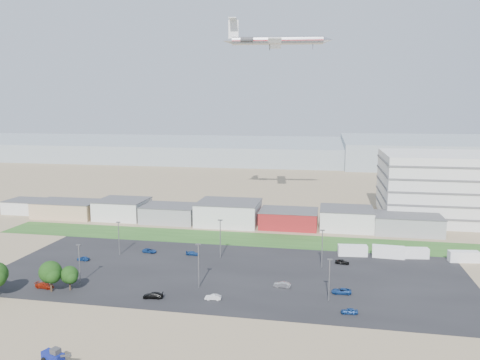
% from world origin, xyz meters
% --- Properties ---
extents(ground, '(700.00, 700.00, 0.00)m').
position_xyz_m(ground, '(0.00, 0.00, 0.00)').
color(ground, '#8B7858').
rests_on(ground, ground).
extents(parking_lot, '(120.00, 50.00, 0.01)m').
position_xyz_m(parking_lot, '(5.00, 20.00, 0.01)').
color(parking_lot, black).
rests_on(parking_lot, ground).
extents(grass_strip, '(160.00, 16.00, 0.02)m').
position_xyz_m(grass_strip, '(0.00, 52.00, 0.01)').
color(grass_strip, '#26501E').
rests_on(grass_strip, ground).
extents(hills_backdrop, '(700.00, 200.00, 9.00)m').
position_xyz_m(hills_backdrop, '(40.00, 315.00, 4.50)').
color(hills_backdrop, gray).
rests_on(hills_backdrop, ground).
extents(building_row, '(170.00, 20.00, 8.00)m').
position_xyz_m(building_row, '(-17.00, 71.00, 4.00)').
color(building_row, silver).
rests_on(building_row, ground).
extents(telehandler, '(6.70, 3.99, 2.65)m').
position_xyz_m(telehandler, '(-14.43, -27.24, 1.32)').
color(telehandler, navy).
rests_on(telehandler, ground).
extents(box_trailer_a, '(8.40, 3.37, 3.07)m').
position_xyz_m(box_trailer_a, '(36.81, 40.70, 1.53)').
color(box_trailer_a, silver).
rests_on(box_trailer_a, ground).
extents(box_trailer_b, '(8.94, 3.32, 3.29)m').
position_xyz_m(box_trailer_b, '(46.65, 40.87, 1.65)').
color(box_trailer_b, silver).
rests_on(box_trailer_b, ground).
extents(box_trailer_c, '(7.93, 3.30, 2.89)m').
position_xyz_m(box_trailer_c, '(53.79, 41.88, 1.44)').
color(box_trailer_c, silver).
rests_on(box_trailer_c, ground).
extents(box_trailer_d, '(8.26, 3.51, 3.00)m').
position_xyz_m(box_trailer_d, '(66.54, 40.86, 1.50)').
color(box_trailer_d, silver).
rests_on(box_trailer_d, ground).
extents(tree_right, '(5.46, 5.46, 8.19)m').
position_xyz_m(tree_right, '(-32.39, 0.30, 4.09)').
color(tree_right, black).
rests_on(tree_right, ground).
extents(tree_near, '(4.36, 4.36, 6.54)m').
position_xyz_m(tree_near, '(-28.60, 1.84, 3.27)').
color(tree_near, black).
rests_on(tree_near, ground).
extents(lightpole_front_l, '(1.12, 0.47, 9.51)m').
position_xyz_m(lightpole_front_l, '(-28.72, 6.60, 4.75)').
color(lightpole_front_l, slate).
rests_on(lightpole_front_l, ground).
extents(lightpole_front_m, '(1.25, 0.52, 10.60)m').
position_xyz_m(lightpole_front_m, '(0.26, 9.02, 5.30)').
color(lightpole_front_m, slate).
rests_on(lightpole_front_m, ground).
extents(lightpole_front_r, '(1.11, 0.46, 9.45)m').
position_xyz_m(lightpole_front_r, '(30.26, 7.14, 4.73)').
color(lightpole_front_r, slate).
rests_on(lightpole_front_r, ground).
extents(lightpole_back_l, '(1.15, 0.48, 9.74)m').
position_xyz_m(lightpole_back_l, '(-28.99, 28.68, 4.87)').
color(lightpole_back_l, slate).
rests_on(lightpole_back_l, ground).
extents(lightpole_back_m, '(1.29, 0.54, 10.96)m').
position_xyz_m(lightpole_back_m, '(0.10, 31.74, 5.48)').
color(lightpole_back_m, slate).
rests_on(lightpole_back_m, ground).
extents(lightpole_back_r, '(1.20, 0.50, 10.22)m').
position_xyz_m(lightpole_back_r, '(28.33, 28.75, 5.11)').
color(lightpole_back_r, slate).
rests_on(lightpole_back_r, ground).
extents(airliner, '(47.36, 35.05, 13.04)m').
position_xyz_m(airliner, '(7.88, 99.45, 68.58)').
color(airliner, silver).
extents(parked_car_0, '(4.60, 2.39, 1.24)m').
position_xyz_m(parked_car_0, '(33.07, 11.59, 0.62)').
color(parked_car_0, navy).
rests_on(parked_car_0, ground).
extents(parked_car_1, '(4.11, 1.77, 1.32)m').
position_xyz_m(parked_car_1, '(19.48, 12.82, 0.66)').
color(parked_car_1, '#A5A5AA').
rests_on(parked_car_1, ground).
extents(parked_car_2, '(3.55, 1.69, 1.17)m').
position_xyz_m(parked_car_2, '(34.44, 1.08, 0.59)').
color(parked_car_2, navy).
rests_on(parked_car_2, ground).
extents(parked_car_3, '(4.72, 2.40, 1.31)m').
position_xyz_m(parked_car_3, '(-8.01, 1.08, 0.66)').
color(parked_car_3, black).
rests_on(parked_car_3, ground).
extents(parked_car_5, '(3.68, 1.79, 1.21)m').
position_xyz_m(parked_car_5, '(-36.66, 22.08, 0.61)').
color(parked_car_5, navy).
rests_on(parked_car_5, ground).
extents(parked_car_6, '(3.82, 1.58, 1.10)m').
position_xyz_m(parked_car_6, '(-8.29, 32.46, 0.55)').
color(parked_car_6, navy).
rests_on(parked_car_6, ground).
extents(parked_car_8, '(3.96, 1.98, 1.30)m').
position_xyz_m(parked_car_8, '(33.76, 32.63, 0.65)').
color(parked_car_8, black).
rests_on(parked_car_8, ground).
extents(parked_car_9, '(4.43, 2.49, 1.17)m').
position_xyz_m(parked_car_9, '(-21.33, 32.40, 0.58)').
color(parked_car_9, navy).
rests_on(parked_car_9, ground).
extents(parked_car_10, '(4.64, 2.23, 1.30)m').
position_xyz_m(parked_car_10, '(-35.20, 1.87, 0.65)').
color(parked_car_10, maroon).
rests_on(parked_car_10, ground).
extents(parked_car_13, '(3.69, 1.51, 1.19)m').
position_xyz_m(parked_car_13, '(5.26, 2.75, 0.60)').
color(parked_car_13, silver).
rests_on(parked_car_13, ground).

